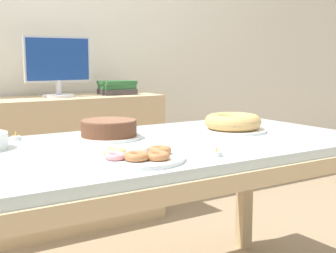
{
  "coord_description": "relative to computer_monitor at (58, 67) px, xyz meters",
  "views": [
    {
      "loc": [
        -0.93,
        -1.57,
        1.09
      ],
      "look_at": [
        0.06,
        -0.0,
        0.82
      ],
      "focal_mm": 50.0,
      "sensor_mm": 36.0,
      "label": 1
    }
  ],
  "objects": [
    {
      "name": "wall_back",
      "position": [
        -0.07,
        0.3,
        0.26
      ],
      "size": [
        8.0,
        0.1,
        2.6
      ],
      "primitive_type": "cube",
      "color": "silver",
      "rests_on": "ground"
    },
    {
      "name": "dining_table",
      "position": [
        -0.07,
        -1.28,
        -0.37
      ],
      "size": [
        1.81,
        0.92,
        0.76
      ],
      "color": "silver",
      "rests_on": "ground"
    },
    {
      "name": "tealight_near_cakes",
      "position": [
        -0.02,
        -1.62,
        -0.27
      ],
      "size": [
        0.04,
        0.04,
        0.04
      ],
      "color": "silver",
      "rests_on": "dining_table"
    },
    {
      "name": "tealight_near_front",
      "position": [
        -0.51,
        -0.93,
        -0.27
      ],
      "size": [
        0.04,
        0.04,
        0.04
      ],
      "color": "silver",
      "rests_on": "dining_table"
    },
    {
      "name": "sideboard",
      "position": [
        -0.07,
        0.0,
        -0.61
      ],
      "size": [
        1.44,
        0.44,
        0.85
      ],
      "color": "#D1B284",
      "rests_on": "ground"
    },
    {
      "name": "pastry_platter",
      "position": [
        -0.28,
        -1.54,
        -0.26
      ],
      "size": [
        0.32,
        0.32,
        0.04
      ],
      "color": "white",
      "rests_on": "dining_table"
    },
    {
      "name": "cake_chocolate_round",
      "position": [
        -0.18,
        -1.1,
        -0.24
      ],
      "size": [
        0.27,
        0.27,
        0.08
      ],
      "color": "white",
      "rests_on": "dining_table"
    },
    {
      "name": "cake_golden_bundt",
      "position": [
        0.38,
        -1.23,
        -0.24
      ],
      "size": [
        0.31,
        0.31,
        0.08
      ],
      "color": "white",
      "rests_on": "dining_table"
    },
    {
      "name": "book_stack",
      "position": [
        0.41,
        0.0,
        -0.14
      ],
      "size": [
        0.24,
        0.2,
        0.09
      ],
      "color": "#3F3838",
      "rests_on": "sideboard"
    },
    {
      "name": "computer_monitor",
      "position": [
        0.0,
        0.0,
        0.0
      ],
      "size": [
        0.42,
        0.2,
        0.38
      ],
      "color": "silver",
      "rests_on": "sideboard"
    }
  ]
}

